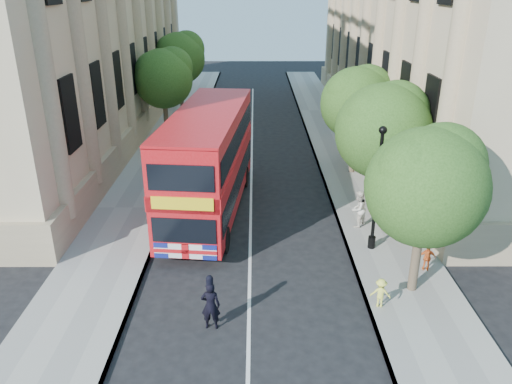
{
  "coord_description": "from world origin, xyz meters",
  "views": [
    {
      "loc": [
        0.2,
        -12.07,
        10.21
      ],
      "look_at": [
        0.25,
        6.74,
        2.3
      ],
      "focal_mm": 35.0,
      "sensor_mm": 36.0,
      "label": 1
    }
  ],
  "objects_px": {
    "lamp_post": "(376,194)",
    "box_van": "(220,151)",
    "police_constable": "(211,305)",
    "double_decker_bus": "(209,160)",
    "woman_pedestrian": "(358,209)"
  },
  "relations": [
    {
      "from": "lamp_post",
      "to": "box_van",
      "type": "relative_size",
      "value": 1.14
    },
    {
      "from": "police_constable",
      "to": "lamp_post",
      "type": "bearing_deg",
      "value": -138.42
    },
    {
      "from": "double_decker_bus",
      "to": "police_constable",
      "type": "distance_m",
      "value": 8.89
    },
    {
      "from": "lamp_post",
      "to": "double_decker_bus",
      "type": "relative_size",
      "value": 0.48
    },
    {
      "from": "box_van",
      "to": "police_constable",
      "type": "xyz_separation_m",
      "value": [
        0.6,
        -14.34,
        -0.42
      ]
    },
    {
      "from": "lamp_post",
      "to": "police_constable",
      "type": "relative_size",
      "value": 3.09
    },
    {
      "from": "police_constable",
      "to": "woman_pedestrian",
      "type": "height_order",
      "value": "woman_pedestrian"
    },
    {
      "from": "lamp_post",
      "to": "woman_pedestrian",
      "type": "bearing_deg",
      "value": 96.35
    },
    {
      "from": "double_decker_bus",
      "to": "police_constable",
      "type": "bearing_deg",
      "value": -79.59
    },
    {
      "from": "double_decker_bus",
      "to": "woman_pedestrian",
      "type": "distance_m",
      "value": 7.13
    },
    {
      "from": "double_decker_bus",
      "to": "box_van",
      "type": "bearing_deg",
      "value": 94.3
    },
    {
      "from": "double_decker_bus",
      "to": "box_van",
      "type": "xyz_separation_m",
      "value": [
        0.13,
        5.68,
        -1.43
      ]
    },
    {
      "from": "box_van",
      "to": "double_decker_bus",
      "type": "bearing_deg",
      "value": -92.85
    },
    {
      "from": "box_van",
      "to": "police_constable",
      "type": "height_order",
      "value": "box_van"
    },
    {
      "from": "lamp_post",
      "to": "box_van",
      "type": "bearing_deg",
      "value": 126.05
    }
  ]
}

